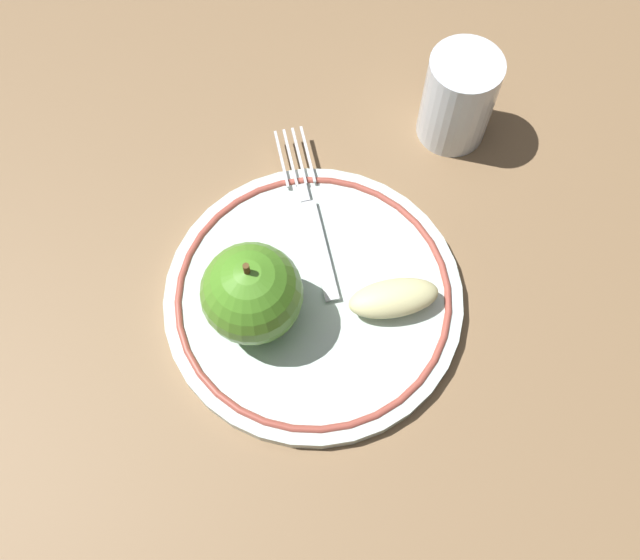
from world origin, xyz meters
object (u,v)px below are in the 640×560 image
plate (320,294)px  apple_red_whole (252,294)px  fork (309,215)px  drinking_glass (458,98)px  apple_slice_front (393,302)px

plate → apple_red_whole: 0.07m
fork → plate: bearing=175.5°
drinking_glass → apple_red_whole: bearing=-124.3°
apple_red_whole → plate: bearing=29.1°
apple_red_whole → fork: size_ratio=0.53×
plate → apple_slice_front: 0.06m
fork → drinking_glass: size_ratio=1.87×
apple_red_whole → apple_slice_front: (0.11, 0.02, -0.03)m
apple_red_whole → apple_slice_front: size_ratio=1.21×
plate → apple_red_whole: size_ratio=2.78×
fork → apple_red_whole: bearing=142.6°
apple_slice_front → drinking_glass: size_ratio=0.82×
drinking_glass → apple_slice_front: bearing=-100.9°
plate → drinking_glass: bearing=62.5°
plate → drinking_glass: size_ratio=2.74×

